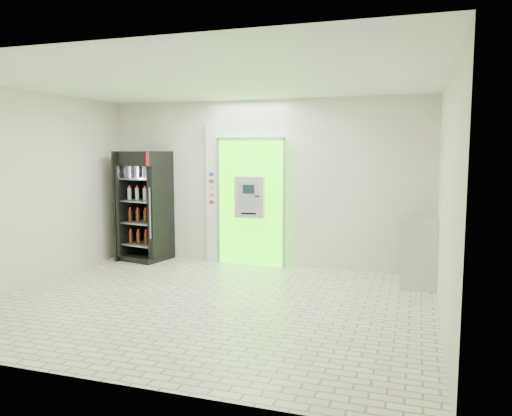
% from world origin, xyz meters
% --- Properties ---
extents(ground, '(6.00, 6.00, 0.00)m').
position_xyz_m(ground, '(0.00, 0.00, 0.00)').
color(ground, beige).
rests_on(ground, ground).
extents(room_shell, '(6.00, 6.00, 6.00)m').
position_xyz_m(room_shell, '(0.00, 0.00, 1.84)').
color(room_shell, beige).
rests_on(room_shell, ground).
extents(atm_assembly, '(1.30, 0.24, 2.33)m').
position_xyz_m(atm_assembly, '(-0.20, 2.41, 1.17)').
color(atm_assembly, '#32F000').
rests_on(atm_assembly, ground).
extents(pillar, '(0.22, 0.11, 2.60)m').
position_xyz_m(pillar, '(-0.98, 2.45, 1.30)').
color(pillar, silver).
rests_on(pillar, ground).
extents(beverage_cooler, '(0.91, 0.86, 2.08)m').
position_xyz_m(beverage_cooler, '(-2.26, 2.15, 1.00)').
color(beverage_cooler, black).
rests_on(beverage_cooler, ground).
extents(steel_cabinet, '(0.55, 0.81, 1.06)m').
position_xyz_m(steel_cabinet, '(2.72, 1.85, 0.53)').
color(steel_cabinet, '#ADB0B5').
rests_on(steel_cabinet, ground).
extents(exit_sign, '(0.02, 0.22, 0.26)m').
position_xyz_m(exit_sign, '(2.99, 1.40, 2.12)').
color(exit_sign, white).
rests_on(exit_sign, room_shell).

